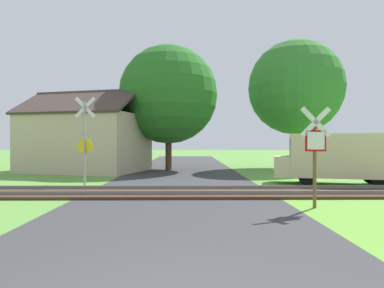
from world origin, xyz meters
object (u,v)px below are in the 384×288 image
at_px(stop_sign_near, 315,149).
at_px(house, 87,141).
at_px(crossing_sign_far, 85,138).
at_px(tree_right, 296,88).
at_px(mail_truck, 335,157).
at_px(tree_center, 169,95).

distance_m(stop_sign_near, house, 16.01).
bearing_deg(house, crossing_sign_far, -59.08).
distance_m(crossing_sign_far, tree_right, 16.21).
relative_size(stop_sign_near, tree_right, 0.31).
bearing_deg(mail_truck, tree_right, 7.70).
distance_m(stop_sign_near, mail_truck, 6.17).
xyz_separation_m(stop_sign_near, tree_right, (4.12, 14.82, 4.11)).
height_order(crossing_sign_far, house, house).
bearing_deg(stop_sign_near, crossing_sign_far, -32.81).
bearing_deg(crossing_sign_far, tree_right, 44.97).
relative_size(crossing_sign_far, house, 0.44).
relative_size(tree_center, tree_right, 0.91).
bearing_deg(stop_sign_near, tree_center, -72.50).
bearing_deg(tree_center, stop_sign_near, -69.94).
distance_m(house, tree_center, 6.16).
relative_size(crossing_sign_far, mail_truck, 0.72).
xyz_separation_m(stop_sign_near, house, (-10.11, 12.40, 0.27)).
height_order(house, mail_truck, house).
distance_m(tree_center, mail_truck, 11.87).
bearing_deg(tree_center, crossing_sign_far, -108.46).
bearing_deg(house, tree_right, 24.56).
xyz_separation_m(stop_sign_near, crossing_sign_far, (-7.87, 4.59, 0.36)).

